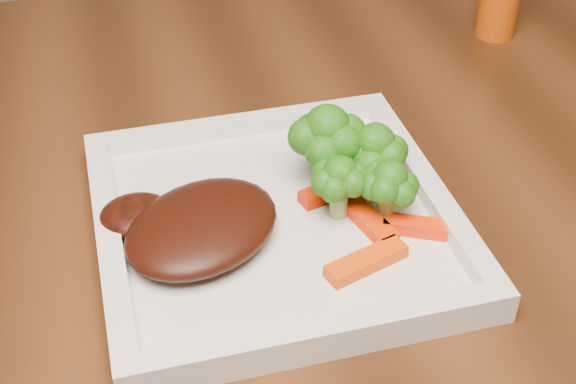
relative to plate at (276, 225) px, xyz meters
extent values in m
cube|color=white|center=(0.00, 0.00, 0.00)|extent=(0.27, 0.27, 0.01)
ellipsoid|color=#3A1208|center=(-0.06, -0.01, 0.02)|extent=(0.16, 0.15, 0.03)
cube|color=#F44703|center=(0.05, -0.07, 0.01)|extent=(0.07, 0.04, 0.01)
cube|color=#FE3004|center=(0.10, -0.04, 0.01)|extent=(0.06, 0.04, 0.01)
cube|color=#FF5704|center=(0.10, 0.05, 0.01)|extent=(0.05, 0.02, 0.01)
cube|color=#FF3204|center=(0.07, -0.02, 0.01)|extent=(0.03, 0.06, 0.01)
cube|color=red|center=(0.05, 0.02, 0.01)|extent=(0.06, 0.03, 0.01)
camera|label=1|loc=(-0.11, -0.46, 0.40)|focal=50.00mm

